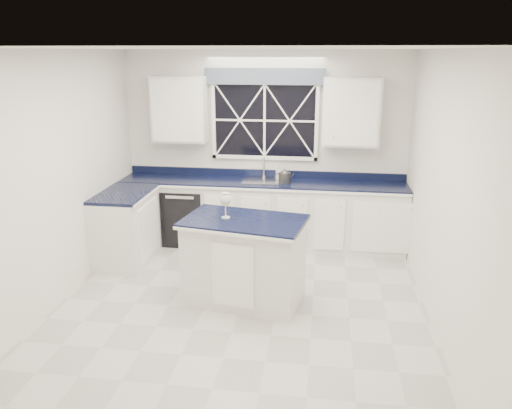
# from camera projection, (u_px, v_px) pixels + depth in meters

# --- Properties ---
(ground) EXTENTS (4.50, 4.50, 0.00)m
(ground) POSITION_uv_depth(u_px,v_px,m) (239.00, 310.00, 5.37)
(ground) COLOR beige
(ground) RESTS_ON ground
(back_wall) EXTENTS (4.00, 0.10, 2.70)m
(back_wall) POSITION_uv_depth(u_px,v_px,m) (265.00, 148.00, 7.11)
(back_wall) COLOR white
(back_wall) RESTS_ON ground
(base_cabinets) EXTENTS (3.99, 1.60, 0.90)m
(base_cabinets) POSITION_uv_depth(u_px,v_px,m) (237.00, 217.00, 6.97)
(base_cabinets) COLOR white
(base_cabinets) RESTS_ON ground
(countertop) EXTENTS (3.98, 0.64, 0.04)m
(countertop) POSITION_uv_depth(u_px,v_px,m) (262.00, 183.00, 6.95)
(countertop) COLOR black
(countertop) RESTS_ON base_cabinets
(dishwasher) EXTENTS (0.60, 0.58, 0.82)m
(dishwasher) POSITION_uv_depth(u_px,v_px,m) (187.00, 214.00, 7.24)
(dishwasher) COLOR black
(dishwasher) RESTS_ON ground
(window) EXTENTS (1.65, 0.09, 1.26)m
(window) POSITION_uv_depth(u_px,v_px,m) (265.00, 115.00, 6.92)
(window) COLOR black
(window) RESTS_ON ground
(upper_cabinets) EXTENTS (3.10, 0.34, 0.90)m
(upper_cabinets) POSITION_uv_depth(u_px,v_px,m) (264.00, 111.00, 6.78)
(upper_cabinets) COLOR white
(upper_cabinets) RESTS_ON ground
(faucet) EXTENTS (0.05, 0.20, 0.30)m
(faucet) POSITION_uv_depth(u_px,v_px,m) (264.00, 167.00, 7.08)
(faucet) COLOR silver
(faucet) RESTS_ON countertop
(island) EXTENTS (1.40, 0.98, 0.96)m
(island) POSITION_uv_depth(u_px,v_px,m) (244.00, 260.00, 5.46)
(island) COLOR white
(island) RESTS_ON ground
(rug) EXTENTS (1.40, 1.02, 0.02)m
(rug) POSITION_uv_depth(u_px,v_px,m) (239.00, 271.00, 6.30)
(rug) COLOR #AEADA9
(rug) RESTS_ON ground
(kettle) EXTENTS (0.28, 0.19, 0.20)m
(kettle) POSITION_uv_depth(u_px,v_px,m) (285.00, 176.00, 6.86)
(kettle) COLOR #313033
(kettle) RESTS_ON countertop
(wine_glass) EXTENTS (0.12, 0.12, 0.28)m
(wine_glass) POSITION_uv_depth(u_px,v_px,m) (225.00, 201.00, 5.32)
(wine_glass) COLOR silver
(wine_glass) RESTS_ON island
(soap_bottle) EXTENTS (0.10, 0.10, 0.21)m
(soap_bottle) POSITION_uv_depth(u_px,v_px,m) (279.00, 173.00, 6.98)
(soap_bottle) COLOR silver
(soap_bottle) RESTS_ON countertop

